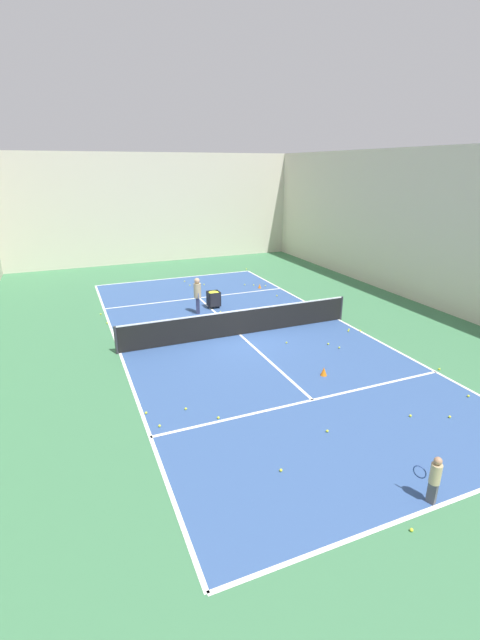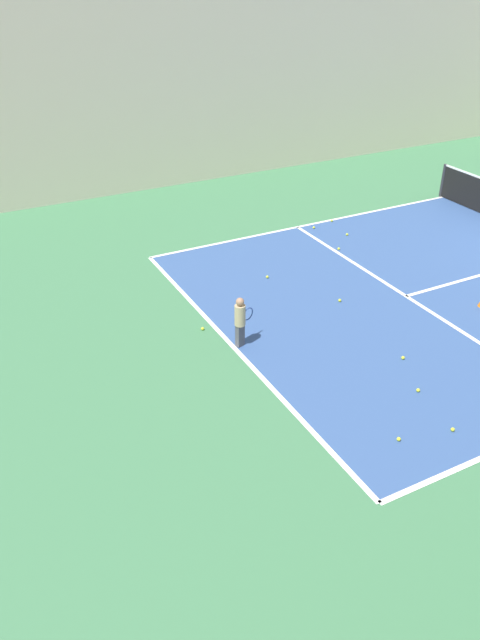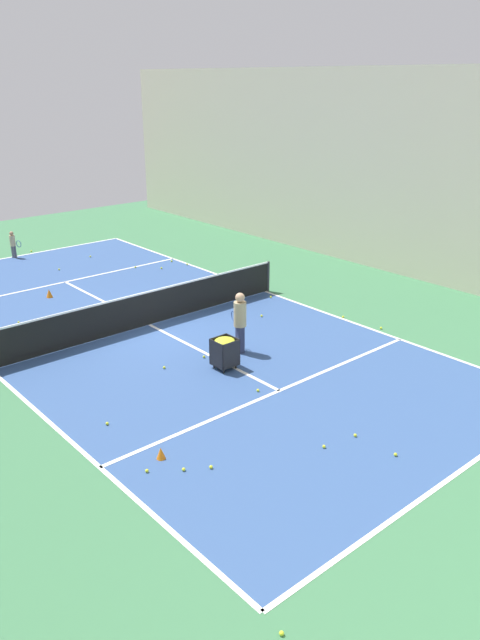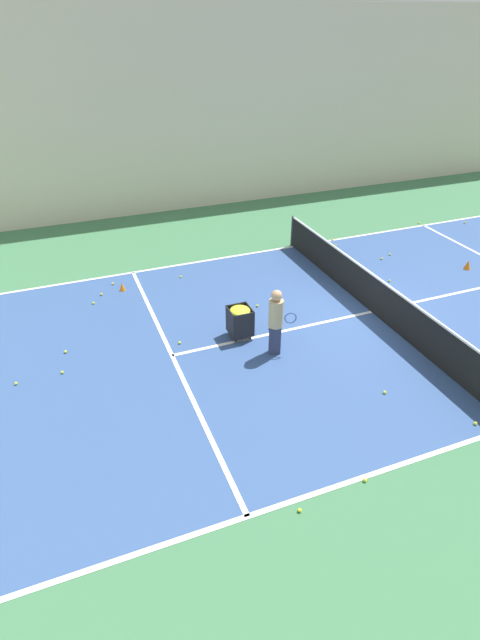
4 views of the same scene
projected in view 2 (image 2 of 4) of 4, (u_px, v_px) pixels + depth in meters
line_baseline_near at (232, 345)px, 12.70m from camera, size 9.52×0.10×0.00m
line_sideline_left at (442, 197)px, 20.34m from camera, size 0.10×20.24×0.00m
line_service_near at (406, 296)px, 14.50m from camera, size 9.52×0.10×0.00m
hall_enclosure_left at (356, 56)px, 22.48m from camera, size 0.15×30.88×7.32m
player_near_baseline at (240, 319)px, 12.39m from camera, size 0.34×0.54×1.10m
tennis_ball_5 at (347, 234)px, 17.58m from camera, size 0.07×0.07×0.07m
tennis_ball_7 at (453, 429)px, 10.41m from camera, size 0.07×0.07×0.07m
tennis_ball_8 at (418, 390)px, 11.35m from camera, size 0.07×0.07×0.07m
tennis_ball_10 at (399, 439)px, 10.21m from camera, size 0.07×0.07×0.07m
tennis_ball_19 at (314, 227)px, 18.02m from camera, size 0.07×0.07×0.07m
tennis_ball_22 at (463, 196)px, 20.32m from camera, size 0.07×0.07×0.07m
tennis_ball_24 at (339, 249)px, 16.74m from camera, size 0.07×0.07×0.07m
tennis_ball_25 at (203, 329)px, 13.19m from camera, size 0.07×0.07×0.07m
tennis_ball_29 at (340, 300)px, 14.26m from camera, size 0.07×0.07×0.07m
tennis_ball_30 at (332, 221)px, 18.48m from camera, size 0.07×0.07×0.07m
tennis_ball_31 at (267, 277)px, 15.29m from camera, size 0.07×0.07×0.07m
tennis_ball_32 at (403, 358)px, 12.25m from camera, size 0.07×0.07×0.07m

